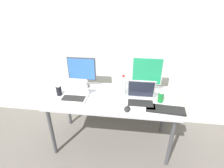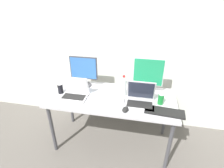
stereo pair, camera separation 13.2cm
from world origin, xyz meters
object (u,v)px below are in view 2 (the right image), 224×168
at_px(soda_can_by_laptop, 161,99).
at_px(monitor_left, 84,70).
at_px(work_desk, 112,102).
at_px(mouse_by_keyboard, 125,109).
at_px(laptop_silver, 75,92).
at_px(laptop_secondary, 140,99).
at_px(keyboard_main, 106,99).
at_px(keyboard_aux, 164,112).
at_px(water_bottle, 124,86).
at_px(monitor_center, 148,75).
at_px(soda_can_near_keyboard, 60,89).

bearing_deg(soda_can_by_laptop, monitor_left, 166.32).
distance_m(work_desk, soda_can_by_laptop, 0.59).
height_order(mouse_by_keyboard, soda_can_by_laptop, soda_can_by_laptop).
bearing_deg(laptop_silver, laptop_secondary, 0.15).
distance_m(laptop_silver, keyboard_main, 0.39).
relative_size(monitor_left, keyboard_main, 0.96).
bearing_deg(laptop_secondary, mouse_by_keyboard, -129.16).
xyz_separation_m(laptop_silver, keyboard_main, (0.39, -0.01, -0.05)).
bearing_deg(keyboard_main, soda_can_by_laptop, 4.22).
bearing_deg(keyboard_main, mouse_by_keyboard, -33.97).
bearing_deg(work_desk, mouse_by_keyboard, -51.69).
relative_size(work_desk, keyboard_aux, 3.70).
relative_size(keyboard_aux, water_bottle, 1.55).
xyz_separation_m(laptop_silver, keyboard_aux, (1.06, -0.12, -0.05)).
height_order(keyboard_main, soda_can_by_laptop, soda_can_by_laptop).
bearing_deg(water_bottle, monitor_left, 166.24).
height_order(monitor_center, keyboard_aux, monitor_center).
xyz_separation_m(keyboard_main, soda_can_by_laptop, (0.63, 0.05, 0.05)).
bearing_deg(monitor_left, soda_can_near_keyboard, -134.04).
height_order(work_desk, monitor_center, monitor_center).
relative_size(work_desk, laptop_silver, 4.97).
height_order(work_desk, keyboard_aux, keyboard_aux).
xyz_separation_m(work_desk, water_bottle, (0.13, 0.08, 0.19)).
bearing_deg(keyboard_aux, monitor_left, 162.93).
bearing_deg(laptop_secondary, keyboard_main, -178.71).
relative_size(work_desk, soda_can_by_laptop, 12.23).
height_order(work_desk, monitor_left, monitor_left).
bearing_deg(keyboard_aux, laptop_silver, 177.68).
bearing_deg(laptop_secondary, water_bottle, 145.88).
xyz_separation_m(monitor_center, soda_can_by_laptop, (0.17, -0.23, -0.18)).
relative_size(laptop_secondary, mouse_by_keyboard, 3.10).
bearing_deg(work_desk, soda_can_near_keyboard, -176.97).
height_order(laptop_silver, laptop_secondary, laptop_secondary).
distance_m(monitor_left, water_bottle, 0.58).
bearing_deg(laptop_secondary, monitor_center, 76.06).
xyz_separation_m(monitor_center, laptop_silver, (-0.86, -0.27, -0.18)).
relative_size(work_desk, soda_can_near_keyboard, 12.23).
bearing_deg(water_bottle, laptop_secondary, -34.12).
distance_m(keyboard_main, soda_can_near_keyboard, 0.61).
distance_m(work_desk, mouse_by_keyboard, 0.33).
height_order(laptop_silver, mouse_by_keyboard, laptop_silver).
relative_size(water_bottle, soda_can_by_laptop, 2.13).
bearing_deg(monitor_center, laptop_silver, -162.50).
height_order(water_bottle, soda_can_by_laptop, water_bottle).
bearing_deg(water_bottle, keyboard_aux, -29.21).
xyz_separation_m(monitor_left, keyboard_aux, (1.03, -0.40, -0.22)).
relative_size(monitor_center, soda_can_by_laptop, 3.65).
relative_size(laptop_silver, water_bottle, 1.15).
bearing_deg(keyboard_aux, monitor_center, 121.59).
bearing_deg(keyboard_aux, mouse_by_keyboard, -168.29).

